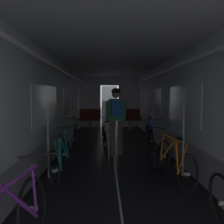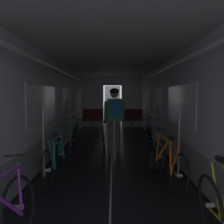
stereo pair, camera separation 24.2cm
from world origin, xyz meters
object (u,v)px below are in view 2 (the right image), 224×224
at_px(bicycle_blue, 149,136).
at_px(person_cyclist_aisle, 114,114).
at_px(bench_seat_far_right, 132,117).
at_px(bicycle_white_in_aisle, 103,138).
at_px(bicycle_green, 75,135).
at_px(backpack_on_floor, 153,159).
at_px(bench_seat_far_left, 93,117).
at_px(bicycle_orange, 168,162).
at_px(bicycle_teal, 56,158).

xyz_separation_m(bicycle_blue, person_cyclist_aisle, (-1.00, -0.64, 0.69)).
relative_size(bench_seat_far_right, bicycle_white_in_aisle, 0.58).
bearing_deg(bicycle_green, bicycle_blue, -5.55).
relative_size(bicycle_green, backpack_on_floor, 4.98).
height_order(bench_seat_far_left, person_cyclist_aisle, person_cyclist_aisle).
bearing_deg(bicycle_white_in_aisle, backpack_on_floor, -46.93).
relative_size(bench_seat_far_left, person_cyclist_aisle, 0.57).
bearing_deg(backpack_on_floor, bicycle_blue, 83.68).
xyz_separation_m(bicycle_green, bicycle_orange, (2.09, -2.76, -0.00)).
xyz_separation_m(bench_seat_far_right, bicycle_green, (-2.00, -3.56, -0.19)).
bearing_deg(bench_seat_far_left, bicycle_orange, -73.38).
xyz_separation_m(bicycle_teal, bicycle_green, (-0.08, 2.52, 0.00)).
xyz_separation_m(bicycle_teal, person_cyclist_aisle, (1.09, 1.67, 0.69)).
xyz_separation_m(bench_seat_far_left, person_cyclist_aisle, (0.97, -4.41, 0.50)).
xyz_separation_m(bicycle_green, backpack_on_floor, (2.01, -1.79, -0.21)).
bearing_deg(bench_seat_far_right, person_cyclist_aisle, -100.63).
bearing_deg(person_cyclist_aisle, bicycle_green, 144.16).
bearing_deg(bicycle_teal, person_cyclist_aisle, 56.76).
xyz_separation_m(bicycle_teal, bicycle_blue, (2.10, 2.31, 0.00)).
xyz_separation_m(bicycle_green, bicycle_blue, (2.18, -0.21, 0.00)).
relative_size(bicycle_green, bicycle_blue, 1.00).
xyz_separation_m(bench_seat_far_left, bicycle_blue, (1.98, -3.77, -0.19)).
bearing_deg(bicycle_orange, backpack_on_floor, 94.85).
height_order(bench_seat_far_right, backpack_on_floor, bench_seat_far_right).
relative_size(bench_seat_far_right, backpack_on_floor, 2.89).
distance_m(bicycle_teal, backpack_on_floor, 2.07).
relative_size(bicycle_orange, person_cyclist_aisle, 0.98).
xyz_separation_m(bench_seat_far_right, backpack_on_floor, (0.00, -5.34, -0.40)).
xyz_separation_m(bicycle_orange, bicycle_white_in_aisle, (-1.21, 2.18, 0.00)).
xyz_separation_m(person_cyclist_aisle, backpack_on_floor, (0.83, -0.94, -0.90)).
bearing_deg(bicycle_orange, bench_seat_far_right, 90.77).
distance_m(bicycle_orange, bicycle_white_in_aisle, 2.49).
bearing_deg(bicycle_green, backpack_on_floor, -41.67).
relative_size(person_cyclist_aisle, bicycle_white_in_aisle, 1.02).
bearing_deg(backpack_on_floor, bicycle_green, 138.33).
height_order(bench_seat_far_right, bicycle_white_in_aisle, bench_seat_far_right).
bearing_deg(bench_seat_far_right, bicycle_green, -119.40).
height_order(bench_seat_far_right, bicycle_teal, bicycle_teal).
distance_m(bench_seat_far_left, bicycle_green, 3.57).
xyz_separation_m(bicycle_orange, person_cyclist_aisle, (-0.91, 1.91, 0.69)).
bearing_deg(bicycle_teal, bench_seat_far_right, 72.45).
bearing_deg(bicycle_orange, person_cyclist_aisle, 115.54).
distance_m(bicycle_blue, bicycle_orange, 2.55).
bearing_deg(backpack_on_floor, bicycle_orange, -85.15).
bearing_deg(bicycle_green, bicycle_white_in_aisle, -33.46).
xyz_separation_m(bench_seat_far_left, bicycle_teal, (-0.12, -6.08, -0.19)).
distance_m(person_cyclist_aisle, bicycle_white_in_aisle, 0.80).
bearing_deg(bicycle_blue, bicycle_teal, -132.28).
height_order(bicycle_teal, bicycle_white_in_aisle, bicycle_teal).
bearing_deg(bicycle_orange, bicycle_green, 127.13).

